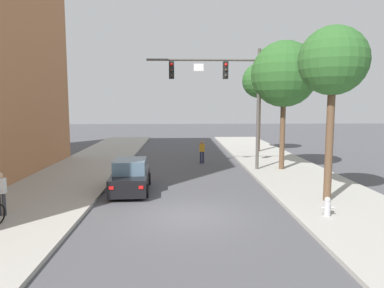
% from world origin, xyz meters
% --- Properties ---
extents(ground_plane, '(120.00, 120.00, 0.00)m').
position_xyz_m(ground_plane, '(0.00, 0.00, 0.00)').
color(ground_plane, '#4C4C51').
extents(sidewalk_left, '(5.00, 60.00, 0.15)m').
position_xyz_m(sidewalk_left, '(-6.50, 0.00, 0.07)').
color(sidewalk_left, '#A8A59E').
rests_on(sidewalk_left, ground).
extents(sidewalk_right, '(5.00, 60.00, 0.15)m').
position_xyz_m(sidewalk_right, '(6.50, 0.00, 0.07)').
color(sidewalk_right, '#A8A59E').
rests_on(sidewalk_right, ground).
extents(traffic_signal_mast, '(7.02, 0.38, 7.50)m').
position_xyz_m(traffic_signal_mast, '(2.60, 8.81, 5.36)').
color(traffic_signal_mast, '#514C47').
rests_on(traffic_signal_mast, sidewalk_right).
extents(car_lead_black, '(1.98, 4.31, 1.60)m').
position_xyz_m(car_lead_black, '(-2.73, 3.98, 0.72)').
color(car_lead_black, black).
rests_on(car_lead_black, ground).
extents(pedestrian_sidewalk_left_walker, '(0.36, 0.22, 1.64)m').
position_xyz_m(pedestrian_sidewalk_left_walker, '(-6.96, -0.11, 1.06)').
color(pedestrian_sidewalk_left_walker, '#333338').
rests_on(pedestrian_sidewalk_left_walker, sidewalk_left).
extents(pedestrian_crossing_road, '(0.36, 0.22, 1.64)m').
position_xyz_m(pedestrian_crossing_road, '(1.28, 11.90, 0.91)').
color(pedestrian_crossing_road, '#232847').
rests_on(pedestrian_crossing_road, ground).
extents(fire_hydrant, '(0.48, 0.24, 0.72)m').
position_xyz_m(fire_hydrant, '(5.16, -0.57, 0.51)').
color(fire_hydrant, '#B2B2B7').
rests_on(fire_hydrant, sidewalk_right).
extents(street_tree_nearest, '(2.85, 2.85, 7.34)m').
position_xyz_m(street_tree_nearest, '(6.03, 1.49, 5.99)').
color(street_tree_nearest, brown).
rests_on(street_tree_nearest, sidewalk_right).
extents(street_tree_second, '(4.08, 4.08, 8.00)m').
position_xyz_m(street_tree_second, '(6.17, 8.78, 6.09)').
color(street_tree_second, brown).
rests_on(street_tree_second, sidewalk_right).
extents(street_tree_third, '(2.96, 2.96, 7.56)m').
position_xyz_m(street_tree_third, '(6.51, 17.05, 6.16)').
color(street_tree_third, brown).
rests_on(street_tree_third, sidewalk_right).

